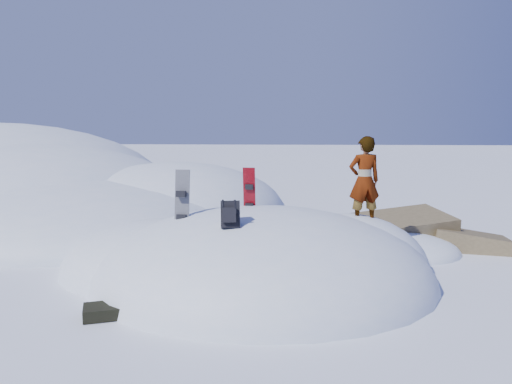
# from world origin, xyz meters

# --- Properties ---
(ground) EXTENTS (120.00, 120.00, 0.00)m
(ground) POSITION_xyz_m (0.00, 0.00, 0.00)
(ground) COLOR white
(ground) RESTS_ON ground
(snow_mound) EXTENTS (8.00, 6.00, 3.00)m
(snow_mound) POSITION_xyz_m (-0.17, 0.24, 0.00)
(snow_mound) COLOR silver
(snow_mound) RESTS_ON ground
(snow_ridge) EXTENTS (21.50, 18.50, 6.40)m
(snow_ridge) POSITION_xyz_m (-10.43, 9.85, 0.00)
(snow_ridge) COLOR silver
(snow_ridge) RESTS_ON ground
(rock_outcrop) EXTENTS (4.68, 4.41, 1.68)m
(rock_outcrop) POSITION_xyz_m (3.72, 3.01, 0.01)
(rock_outcrop) COLOR brown
(rock_outcrop) RESTS_ON ground
(snowboard_red) EXTENTS (0.27, 0.22, 1.36)m
(snowboard_red) POSITION_xyz_m (-0.30, 0.55, 1.62)
(snowboard_red) COLOR red
(snowboard_red) RESTS_ON snow_mound
(snowboard_dark) EXTENTS (0.32, 0.27, 1.58)m
(snowboard_dark) POSITION_xyz_m (-1.61, -0.11, 1.51)
(snowboard_dark) COLOR black
(snowboard_dark) RESTS_ON snow_mound
(backpack) EXTENTS (0.39, 0.46, 0.57)m
(backpack) POSITION_xyz_m (-0.52, -1.10, 1.58)
(backpack) COLOR black
(backpack) RESTS_ON snow_mound
(gear_pile) EXTENTS (0.97, 0.76, 0.25)m
(gear_pile) POSITION_xyz_m (-2.46, -2.05, 0.12)
(gear_pile) COLOR black
(gear_pile) RESTS_ON ground
(person) EXTENTS (0.78, 0.60, 1.90)m
(person) POSITION_xyz_m (2.14, 0.82, 1.98)
(person) COLOR slate
(person) RESTS_ON snow_mound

